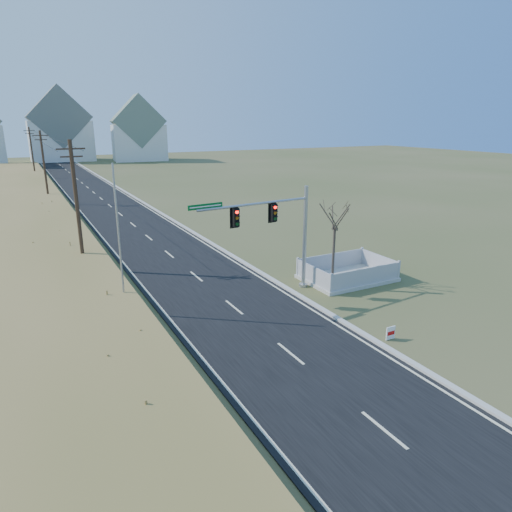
# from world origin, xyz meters

# --- Properties ---
(ground) EXTENTS (260.00, 260.00, 0.00)m
(ground) POSITION_xyz_m (0.00, 0.00, 0.00)
(ground) COLOR #434D25
(ground) RESTS_ON ground
(road) EXTENTS (8.00, 180.00, 0.06)m
(road) POSITION_xyz_m (0.00, 50.00, 0.03)
(road) COLOR black
(road) RESTS_ON ground
(curb) EXTENTS (0.30, 180.00, 0.18)m
(curb) POSITION_xyz_m (4.15, 50.00, 0.09)
(curb) COLOR #B2AFA8
(curb) RESTS_ON ground
(utility_pole_near) EXTENTS (1.80, 0.26, 9.00)m
(utility_pole_near) POSITION_xyz_m (-6.50, 15.00, 4.68)
(utility_pole_near) COLOR #422D1E
(utility_pole_near) RESTS_ON ground
(utility_pole_mid) EXTENTS (1.80, 0.26, 9.00)m
(utility_pole_mid) POSITION_xyz_m (-6.50, 45.00, 4.68)
(utility_pole_mid) COLOR #422D1E
(utility_pole_mid) RESTS_ON ground
(utility_pole_far) EXTENTS (1.80, 0.26, 9.00)m
(utility_pole_far) POSITION_xyz_m (-6.50, 75.00, 4.68)
(utility_pole_far) COLOR #422D1E
(utility_pole_far) RESTS_ON ground
(condo_n) EXTENTS (15.27, 10.20, 18.54)m
(condo_n) POSITION_xyz_m (2.00, 112.00, 7.61)
(condo_n) COLOR silver
(condo_n) RESTS_ON ground
(condo_ne) EXTENTS (14.12, 10.51, 16.52)m
(condo_ne) POSITION_xyz_m (20.00, 104.00, 6.84)
(condo_ne) COLOR silver
(condo_ne) RESTS_ON ground
(traffic_signal_mast) EXTENTS (8.04, 1.04, 6.42)m
(traffic_signal_mast) POSITION_xyz_m (3.59, 4.96, 4.02)
(traffic_signal_mast) COLOR #9EA0A5
(traffic_signal_mast) RESTS_ON ground
(fence_enclosure) EXTENTS (5.79, 3.96, 1.32)m
(fence_enclosure) POSITION_xyz_m (8.74, 4.90, 0.27)
(fence_enclosure) COLOR #B7B5AD
(fence_enclosure) RESTS_ON ground
(open_sign) EXTENTS (0.53, 0.07, 0.66)m
(open_sign) POSITION_xyz_m (5.05, -3.00, 0.35)
(open_sign) COLOR white
(open_sign) RESTS_ON ground
(flagpole) EXTENTS (0.37, 0.37, 8.17)m
(flagpole) POSITION_xyz_m (-5.62, 6.02, 3.26)
(flagpole) COLOR #B7B5AD
(flagpole) RESTS_ON ground
(bare_tree) EXTENTS (2.14, 2.14, 5.66)m
(bare_tree) POSITION_xyz_m (7.43, 4.78, 4.56)
(bare_tree) COLOR #4C3F33
(bare_tree) RESTS_ON ground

